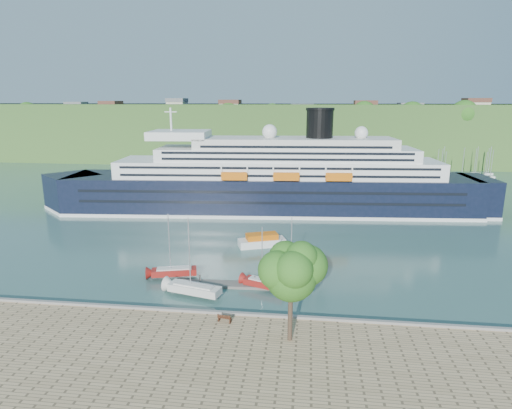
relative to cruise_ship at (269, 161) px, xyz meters
name	(u,v)px	position (x,y,z in m)	size (l,w,h in m)	color
ground	(196,319)	(-4.06, -52.63, -12.09)	(400.00, 400.00, 0.00)	#2F544C
far_hillside	(279,132)	(-4.06, 92.37, -0.09)	(400.00, 50.00, 24.00)	#2D5020
quay_coping	(196,311)	(-4.06, -52.83, -10.94)	(220.00, 0.50, 0.30)	slate
cruise_ship	(269,161)	(0.00, 0.00, 0.00)	(107.72, 15.69, 24.19)	black
park_bench	(225,317)	(-0.13, -54.66, -10.56)	(1.68, 0.69, 1.07)	#482514
promenade_tree	(291,288)	(7.46, -57.51, -5.10)	(7.23, 7.23, 11.98)	#245C18
floating_pontoon	(241,285)	(-0.11, -42.77, -11.90)	(17.71, 2.17, 0.39)	#67625B
sailboat_white_near	(193,260)	(-5.84, -46.65, -6.87)	(8.08, 2.25, 10.44)	silver
sailboat_red	(265,260)	(3.38, -43.39, -7.76)	(6.71, 1.86, 8.67)	maroon
sailboat_white_far	(295,250)	(7.28, -39.05, -7.60)	(6.96, 1.93, 8.99)	silver
tender_launch	(262,240)	(1.00, -25.26, -10.92)	(8.51, 2.91, 2.35)	#D4620C
sailboat_extra	(173,248)	(-10.45, -40.94, -7.39)	(7.28, 2.02, 9.40)	maroon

